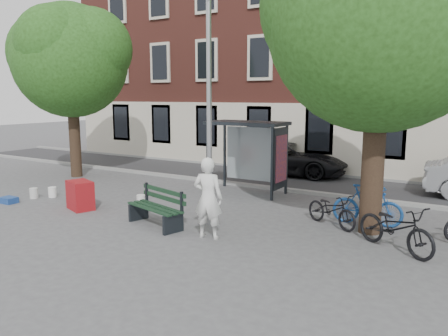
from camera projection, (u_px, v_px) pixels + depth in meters
ground at (210, 223)px, 12.20m from camera, size 90.00×90.00×0.00m
road at (302, 182)px, 18.10m from camera, size 40.00×4.00×0.01m
curb_near at (282, 189)px, 16.40m from camera, size 40.00×0.25×0.12m
curb_far at (318, 173)px, 19.78m from camera, size 40.00×0.25×0.12m
building_row at (350, 26)px, 22.02m from camera, size 30.00×8.00×14.00m
lamppost at (209, 124)px, 11.74m from camera, size 0.28×0.35×6.11m
tree_right at (381, 7)px, 10.39m from camera, size 5.76×5.60×8.20m
tree_left at (68, 55)px, 18.38m from camera, size 5.18×4.86×7.40m
bus_shelter at (258, 141)px, 15.66m from camera, size 2.85×1.45×2.62m
painter at (208, 198)px, 10.79m from camera, size 0.83×0.64×2.05m
bench at (157, 209)px, 11.92m from camera, size 2.04×1.13×1.00m
bike_a at (332, 210)px, 11.88m from camera, size 1.86×1.39×0.93m
bike_b at (367, 205)px, 11.93m from camera, size 1.92×0.71×1.13m
bike_c at (396, 227)px, 9.97m from camera, size 2.19×1.71×1.11m
car_dark at (289, 159)px, 19.76m from camera, size 5.35×2.77×1.44m
red_stand at (80, 195)px, 13.67m from camera, size 1.05×0.87×0.90m
blue_crate at (9, 200)px, 14.52m from camera, size 0.56×0.41×0.20m
bucket_a at (34, 193)px, 15.18m from camera, size 0.32×0.32×0.36m
bucket_b at (141, 200)px, 14.14m from camera, size 0.34×0.34×0.36m
bucket_c at (52, 192)px, 15.35m from camera, size 0.28×0.28×0.36m
notice_sign at (373, 171)px, 11.92m from camera, size 0.35×0.12×2.02m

